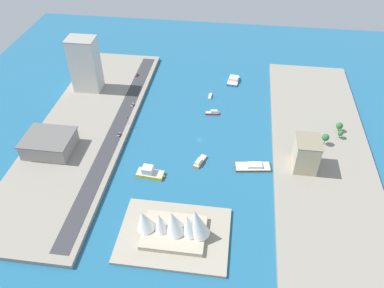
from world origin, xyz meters
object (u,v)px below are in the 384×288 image
at_px(ferry_yellow_fast, 150,173).
at_px(hotel_broad_white, 85,64).
at_px(catamaran_blue, 233,80).
at_px(pickup_red, 137,75).
at_px(sedan_silver, 119,134).
at_px(tugboat_red, 213,113).
at_px(office_block_beige, 306,154).
at_px(carpark_squat_concrete, 49,143).
at_px(opera_landmark, 175,225).
at_px(van_white, 132,105).
at_px(traffic_light_waterfront, 128,119).
at_px(water_taxi_orange, 200,161).
at_px(barge_flat_brown, 253,166).
at_px(sailboat_small_white, 210,96).

relative_size(ferry_yellow_fast, hotel_broad_white, 0.44).
xyz_separation_m(catamaran_blue, hotel_broad_white, (125.98, 33.53, 25.07)).
bearing_deg(pickup_red, catamaran_blue, -175.48).
height_order(catamaran_blue, hotel_broad_white, hotel_broad_white).
bearing_deg(sedan_silver, tugboat_red, -148.46).
relative_size(catamaran_blue, office_block_beige, 0.79).
relative_size(carpark_squat_concrete, opera_landmark, 0.77).
distance_m(office_block_beige, van_white, 146.67).
xyz_separation_m(carpark_squat_concrete, traffic_light_waterfront, (-47.46, -37.77, -1.74)).
bearing_deg(ferry_yellow_fast, catamaran_blue, -110.95).
height_order(water_taxi_orange, office_block_beige, office_block_beige).
bearing_deg(hotel_broad_white, sedan_silver, 125.64).
relative_size(catamaran_blue, van_white, 4.08).
xyz_separation_m(ferry_yellow_fast, hotel_broad_white, (75.87, -97.35, 24.15)).
relative_size(traffic_light_waterfront, opera_landmark, 0.15).
distance_m(traffic_light_waterfront, opera_landmark, 112.20).
distance_m(barge_flat_brown, van_white, 116.89).
xyz_separation_m(barge_flat_brown, carpark_squat_concrete, (145.48, 4.10, 8.16)).
bearing_deg(catamaran_blue, carpark_squat_concrete, 43.17).
height_order(barge_flat_brown, hotel_broad_white, hotel_broad_white).
distance_m(water_taxi_orange, van_white, 86.52).
distance_m(water_taxi_orange, hotel_broad_white, 137.17).
xyz_separation_m(catamaran_blue, water_taxi_orange, (17.71, 113.85, -0.23)).
relative_size(catamaran_blue, carpark_squat_concrete, 0.53).
height_order(pickup_red, sedan_silver, sedan_silver).
distance_m(office_block_beige, sedan_silver, 136.79).
relative_size(barge_flat_brown, pickup_red, 5.57).
height_order(water_taxi_orange, pickup_red, pickup_red).
bearing_deg(office_block_beige, van_white, -22.41).
relative_size(barge_flat_brown, opera_landmark, 0.59).
height_order(office_block_beige, opera_landmark, office_block_beige).
distance_m(sailboat_small_white, hotel_broad_white, 110.38).
height_order(barge_flat_brown, opera_landmark, opera_landmark).
height_order(ferry_yellow_fast, carpark_squat_concrete, carpark_squat_concrete).
xyz_separation_m(catamaran_blue, van_white, (81.46, 55.42, 2.47)).
relative_size(catamaran_blue, water_taxi_orange, 1.21).
bearing_deg(sailboat_small_white, tugboat_red, 100.14).
height_order(carpark_squat_concrete, van_white, carpark_squat_concrete).
bearing_deg(van_white, opera_landmark, 115.01).
bearing_deg(tugboat_red, office_block_beige, 139.93).
bearing_deg(sailboat_small_white, opera_landmark, 87.96).
relative_size(catamaran_blue, hotel_broad_white, 0.39).
relative_size(water_taxi_orange, traffic_light_waterfront, 2.31).
xyz_separation_m(tugboat_red, office_block_beige, (-68.04, 57.24, 13.33)).
bearing_deg(water_taxi_orange, ferry_yellow_fast, 27.72).
bearing_deg(sedan_silver, van_white, -90.32).
distance_m(tugboat_red, traffic_light_waterfront, 69.48).
height_order(hotel_broad_white, opera_landmark, hotel_broad_white).
bearing_deg(sedan_silver, barge_flat_brown, 169.64).
bearing_deg(office_block_beige, carpark_squat_concrete, 2.16).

